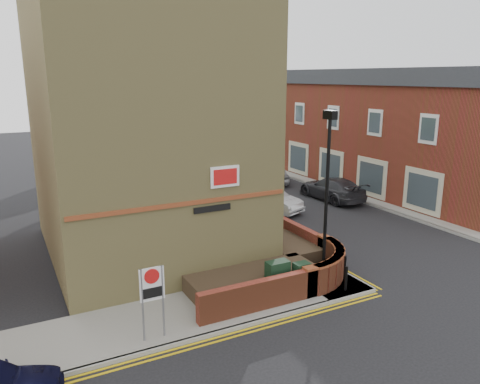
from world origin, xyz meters
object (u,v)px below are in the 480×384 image
at_px(utility_cabinet_large, 277,277).
at_px(zone_sign, 152,290).
at_px(silver_car_near, 269,199).
at_px(lamppost, 326,199).

xyz_separation_m(utility_cabinet_large, zone_sign, (-4.70, -0.80, 0.92)).
relative_size(zone_sign, silver_car_near, 0.53).
distance_m(lamppost, utility_cabinet_large, 3.24).
relative_size(utility_cabinet_large, zone_sign, 0.55).
xyz_separation_m(zone_sign, silver_car_near, (10.00, 10.25, -0.96)).
relative_size(utility_cabinet_large, silver_car_near, 0.29).
xyz_separation_m(lamppost, zone_sign, (-6.60, -0.70, -1.70)).
distance_m(utility_cabinet_large, silver_car_near, 10.83).
distance_m(lamppost, silver_car_near, 10.48).
height_order(lamppost, silver_car_near, lamppost).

